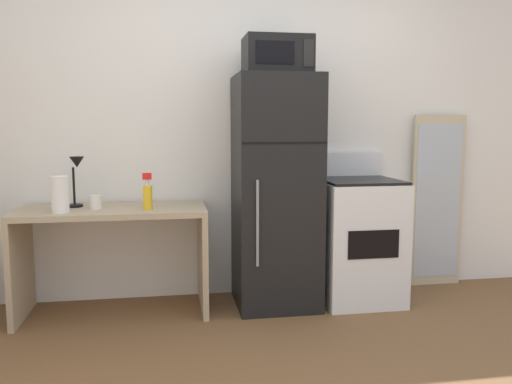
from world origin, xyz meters
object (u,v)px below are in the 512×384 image
spray_bottle (148,195)px  oven_range (358,239)px  refrigerator (276,192)px  coffee_mug (95,202)px  paper_towel_roll (60,194)px  microwave (277,56)px  leaning_mirror (437,201)px  desk (113,239)px  desk_lamp (76,173)px

spray_bottle → oven_range: bearing=3.5°
oven_range → refrigerator: bearing=179.4°
coffee_mug → oven_range: oven_range is taller
coffee_mug → paper_towel_roll: paper_towel_roll is taller
spray_bottle → refrigerator: 0.91m
microwave → leaning_mirror: microwave is taller
microwave → desk: bearing=178.8°
microwave → leaning_mirror: (1.40, 0.27, -1.10)m
desk_lamp → microwave: (1.40, -0.10, 0.81)m
desk → microwave: microwave is taller
desk → paper_towel_roll: 0.48m
paper_towel_roll → oven_range: bearing=3.8°
coffee_mug → microwave: (1.26, 0.01, 1.00)m
microwave → leaning_mirror: bearing=10.9°
desk → spray_bottle: (0.25, -0.10, 0.32)m
coffee_mug → refrigerator: refrigerator is taller
desk → leaning_mirror: 2.58m
spray_bottle → microwave: size_ratio=0.54×
paper_towel_roll → oven_range: (2.09, 0.14, -0.40)m
paper_towel_roll → microwave: (1.46, 0.13, 0.93)m
desk_lamp → paper_towel_roll: (-0.07, -0.22, -0.12)m
paper_towel_roll → desk: bearing=25.9°
refrigerator → microwave: size_ratio=3.63×
spray_bottle → paper_towel_roll: 0.56m
desk → leaning_mirror: size_ratio=0.92×
oven_range → desk_lamp: bearing=177.6°
desk_lamp → refrigerator: (1.40, -0.08, -0.16)m
spray_bottle → oven_range: 1.59m
spray_bottle → paper_towel_roll: (-0.56, -0.05, 0.02)m
desk_lamp → leaning_mirror: 2.82m
desk → desk_lamp: bearing=163.0°
coffee_mug → microwave: 1.61m
refrigerator → oven_range: bearing=-0.6°
desk_lamp → spray_bottle: desk_lamp is taller
oven_range → microwave: bearing=-178.7°
refrigerator → oven_range: refrigerator is taller
desk → refrigerator: refrigerator is taller
desk → desk_lamp: 0.52m
refrigerator → oven_range: (0.63, -0.01, -0.37)m
spray_bottle → paper_towel_roll: bearing=-175.3°
desk → microwave: (1.15, -0.03, 1.27)m
desk → refrigerator: size_ratio=0.77×
desk_lamp → leaning_mirror: leaning_mirror is taller
oven_range → desk: bearing=179.7°
desk → oven_range: oven_range is taller
refrigerator → leaning_mirror: (1.40, 0.25, -0.13)m
desk_lamp → leaning_mirror: bearing=3.5°
desk_lamp → microwave: microwave is taller
spray_bottle → leaning_mirror: leaning_mirror is taller
coffee_mug → leaning_mirror: bearing=6.0°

